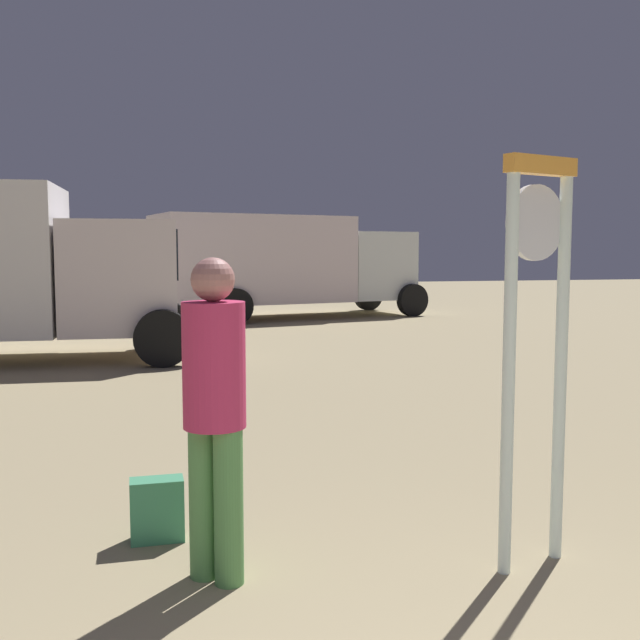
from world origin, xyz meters
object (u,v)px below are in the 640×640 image
standing_clock (536,317)px  box_truck_far (282,262)px  person_near_clock (215,403)px  backpack (157,510)px

standing_clock → box_truck_far: bearing=83.8°
person_near_clock → backpack: person_near_clock is taller
standing_clock → person_near_clock: (-1.77, 0.24, -0.45)m
backpack → box_truck_far: box_truck_far is taller
standing_clock → box_truck_far: size_ratio=0.30×
backpack → box_truck_far: size_ratio=0.05×
person_near_clock → backpack: (-0.30, 0.65, -0.79)m
backpack → person_near_clock: bearing=-65.4°
backpack → box_truck_far: bearing=75.7°
standing_clock → person_near_clock: size_ratio=1.31×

